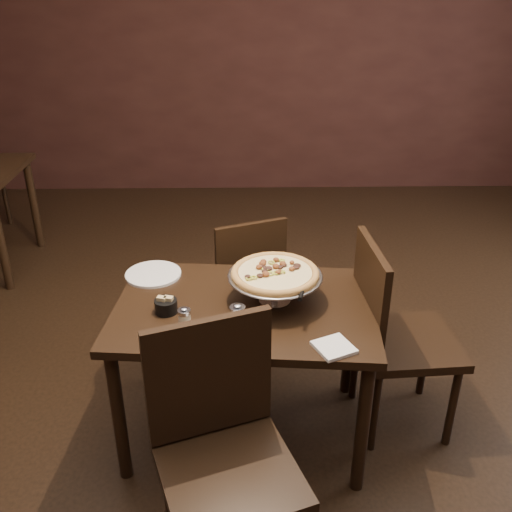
{
  "coord_description": "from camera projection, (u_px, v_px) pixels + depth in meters",
  "views": [
    {
      "loc": [
        0.0,
        -2.04,
        2.0
      ],
      "look_at": [
        0.04,
        0.12,
        0.91
      ],
      "focal_mm": 40.0,
      "sensor_mm": 36.0,
      "label": 1
    }
  ],
  "objects": [
    {
      "name": "dining_table",
      "position": [
        245.0,
        323.0,
        2.5
      ],
      "size": [
        1.18,
        0.84,
        0.7
      ],
      "rotation": [
        0.0,
        0.0,
        -0.08
      ],
      "color": "black",
      "rests_on": "ground"
    },
    {
      "name": "pepper_flake_shaker",
      "position": [
        238.0,
        317.0,
        2.29
      ],
      "size": [
        0.06,
        0.06,
        0.11
      ],
      "color": "#9A2D0E",
      "rests_on": "dining_table"
    },
    {
      "name": "plate_left",
      "position": [
        153.0,
        274.0,
        2.7
      ],
      "size": [
        0.26,
        0.26,
        0.01
      ],
      "primitive_type": "cylinder",
      "color": "white",
      "rests_on": "dining_table"
    },
    {
      "name": "chair_far",
      "position": [
        244.0,
        279.0,
        3.16
      ],
      "size": [
        0.51,
        0.51,
        0.84
      ],
      "rotation": [
        0.0,
        0.0,
        3.51
      ],
      "color": "black",
      "rests_on": "ground"
    },
    {
      "name": "chair_side",
      "position": [
        393.0,
        331.0,
        2.6
      ],
      "size": [
        0.48,
        0.48,
        0.96
      ],
      "rotation": [
        0.0,
        0.0,
        1.64
      ],
      "color": "black",
      "rests_on": "ground"
    },
    {
      "name": "packet_caddy",
      "position": [
        166.0,
        306.0,
        2.4
      ],
      "size": [
        0.1,
        0.1,
        0.07
      ],
      "rotation": [
        0.0,
        0.0,
        -0.25
      ],
      "color": "black",
      "rests_on": "dining_table"
    },
    {
      "name": "serving_spatula",
      "position": [
        302.0,
        293.0,
        2.29
      ],
      "size": [
        0.13,
        0.13,
        0.02
      ],
      "rotation": [
        0.0,
        0.0,
        -0.23
      ],
      "color": "#ADADB4",
      "rests_on": "pizza_stand"
    },
    {
      "name": "plate_near",
      "position": [
        230.0,
        344.0,
        2.2
      ],
      "size": [
        0.22,
        0.22,
        0.01
      ],
      "primitive_type": "cylinder",
      "color": "white",
      "rests_on": "dining_table"
    },
    {
      "name": "pizza_stand",
      "position": [
        275.0,
        274.0,
        2.43
      ],
      "size": [
        0.41,
        0.41,
        0.17
      ],
      "color": "#ADADB4",
      "rests_on": "dining_table"
    },
    {
      "name": "parmesan_shaker",
      "position": [
        184.0,
        318.0,
        2.29
      ],
      "size": [
        0.05,
        0.05,
        0.09
      ],
      "color": "beige",
      "rests_on": "dining_table"
    },
    {
      "name": "chair_near",
      "position": [
        222.0,
        445.0,
        1.97
      ],
      "size": [
        0.58,
        0.58,
        0.97
      ],
      "rotation": [
        0.0,
        0.0,
        0.35
      ],
      "color": "black",
      "rests_on": "ground"
    },
    {
      "name": "room",
      "position": [
        262.0,
        149.0,
        2.11
      ],
      "size": [
        6.04,
        7.04,
        2.84
      ],
      "color": "black",
      "rests_on": "ground"
    },
    {
      "name": "napkin_stack",
      "position": [
        334.0,
        347.0,
        2.18
      ],
      "size": [
        0.18,
        0.18,
        0.01
      ],
      "primitive_type": "cube",
      "rotation": [
        0.0,
        0.0,
        0.43
      ],
      "color": "white",
      "rests_on": "dining_table"
    }
  ]
}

